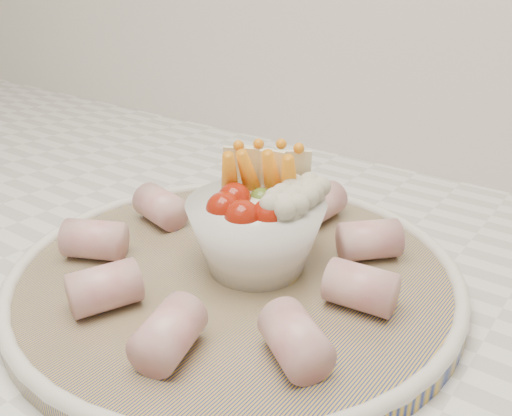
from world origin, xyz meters
The scene contains 3 objects.
serving_platter centered at (0.03, 1.40, 0.93)m, with size 0.38×0.38×0.02m.
veggie_bowl centered at (0.04, 1.42, 0.97)m, with size 0.12×0.12×0.10m.
cured_meat_rolls centered at (0.03, 1.40, 0.95)m, with size 0.28×0.29×0.03m.
Camera 1 is at (0.29, 1.08, 1.18)m, focal length 40.00 mm.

